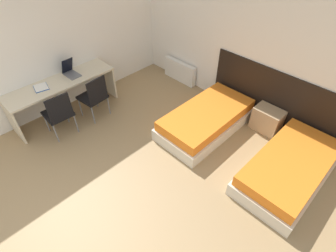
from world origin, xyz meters
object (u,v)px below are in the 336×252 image
Objects in this scene: bed_near_door at (289,168)px; nightstand at (267,120)px; chair_near_laptop at (94,95)px; bed_near_window at (206,120)px; laptop at (70,72)px; chair_near_notebook at (59,112)px.

nightstand is at bearing 136.71° from bed_near_door.
chair_near_laptop is at bearing -141.71° from nightstand.
laptop reaches higher than bed_near_window.
bed_near_window is 5.40× the size of laptop.
chair_near_laptop is 1.00× the size of chair_near_notebook.
nightstand is 0.57× the size of chair_near_notebook.
nightstand is 3.86m from laptop.
bed_near_window is at bearing 29.84° from chair_near_laptop.
chair_near_laptop is 2.59× the size of laptop.
laptop is at bearing 134.81° from chair_near_notebook.
bed_near_door is 3.68× the size of nightstand.
bed_near_window is 2.18m from chair_near_laptop.
nightstand is 0.57× the size of chair_near_laptop.
bed_near_door is 5.40× the size of laptop.
bed_near_door is at bearing 0.00° from bed_near_window.
laptop reaches higher than nightstand.
bed_near_window is at bearing 180.00° from bed_near_door.
laptop reaches higher than bed_near_door.
chair_near_notebook is at bearing -131.40° from bed_near_window.
chair_near_laptop reaches higher than bed_near_door.
chair_near_notebook reaches higher than bed_near_door.
nightstand is 3.30m from chair_near_laptop.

